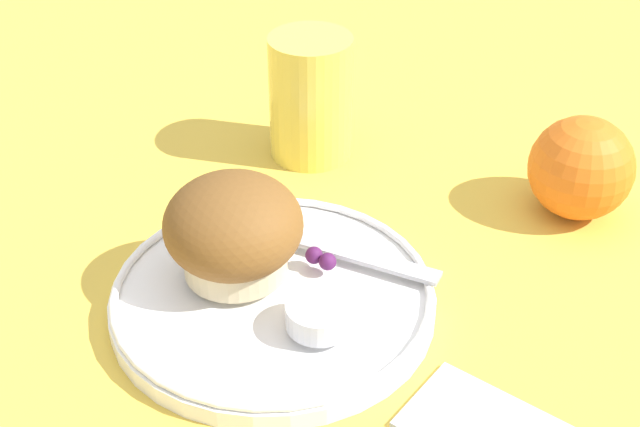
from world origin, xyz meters
TOP-DOWN VIEW (x-y plane):
  - ground_plane at (0.00, 0.00)m, footprint 3.00×3.00m
  - plate at (0.01, -0.01)m, footprint 0.23×0.23m
  - muffin at (-0.02, -0.01)m, footprint 0.10×0.10m
  - cream_ramekin at (0.06, -0.02)m, footprint 0.05×0.05m
  - berry_pair at (0.03, 0.03)m, footprint 0.03×0.01m
  - butter_knife at (0.02, 0.05)m, footprint 0.16×0.05m
  - orange_fruit at (0.13, 0.24)m, footprint 0.09×0.09m
  - juice_glass at (-0.10, 0.18)m, footprint 0.07×0.07m

SIDE VIEW (x-z plane):
  - ground_plane at x=0.00m, z-range 0.00..0.00m
  - plate at x=0.01m, z-range 0.00..0.02m
  - butter_knife at x=0.02m, z-range 0.02..0.02m
  - berry_pair at x=0.03m, z-range 0.02..0.03m
  - cream_ramekin at x=0.06m, z-range 0.02..0.04m
  - orange_fruit at x=0.13m, z-range 0.00..0.09m
  - muffin at x=-0.02m, z-range 0.02..0.09m
  - juice_glass at x=-0.10m, z-range 0.00..0.11m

